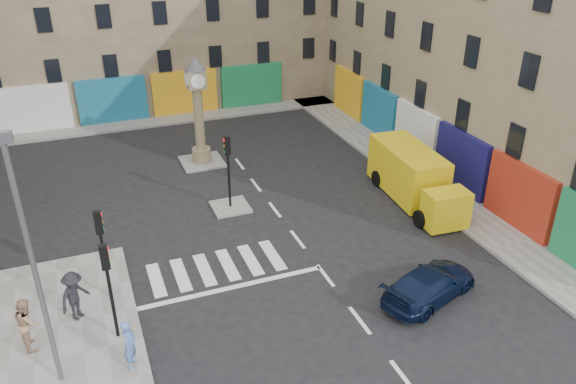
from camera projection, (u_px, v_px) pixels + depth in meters
ground at (336, 289)px, 22.11m from camera, size 120.00×120.00×0.00m
sidewalk_right at (395, 160)px, 33.20m from camera, size 2.60×30.00×0.15m
sidewalk_far at (146, 122)px, 39.21m from camera, size 32.00×2.40×0.15m
island_near at (230, 207)px, 28.08m from camera, size 1.80×1.80×0.12m
island_far at (202, 162)px, 33.06m from camera, size 2.40×2.40×0.12m
building_right at (504, 15)px, 31.65m from camera, size 10.00×30.00×16.00m
traffic_light_left_near at (108, 277)px, 18.39m from camera, size 0.28×0.22×3.70m
traffic_light_left_far at (102, 241)px, 20.39m from camera, size 0.28×0.22×3.70m
traffic_light_island at (228, 161)px, 26.93m from camera, size 0.28×0.22×3.70m
lamp_post at (31, 255)px, 15.63m from camera, size 0.50×0.25×8.30m
clock_pillar at (198, 105)px, 31.47m from camera, size 1.20×1.20×6.10m
navy_sedan at (430, 284)px, 21.36m from camera, size 4.71×3.15×1.27m
yellow_van at (414, 177)px, 28.42m from camera, size 2.74×7.07×2.52m
pedestrian_blue at (130, 344)px, 17.85m from camera, size 0.64×0.75×1.76m
pedestrian_tan at (28, 323)px, 18.66m from camera, size 0.85×1.02×1.91m
pedestrian_dark at (75, 296)px, 19.93m from camera, size 1.40×1.39×1.94m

